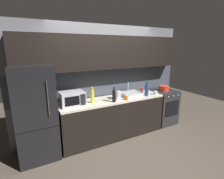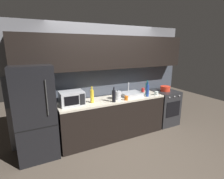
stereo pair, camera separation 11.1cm
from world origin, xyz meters
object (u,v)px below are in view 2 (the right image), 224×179
Objects in this scene: mug_orange at (126,98)px; wine_bottle_dark at (114,96)px; oven_range at (164,107)px; refrigerator at (35,112)px; microwave at (72,98)px; wine_bottle_yellow at (92,96)px; cooking_pot at (165,89)px; mug_red at (143,90)px; wine_bottle_teal at (147,89)px; kettle at (117,95)px; wine_bottle_blue at (147,91)px; mug_clear at (156,93)px.

wine_bottle_dark is at bearing 176.83° from mug_orange.
oven_range is 1.74m from wine_bottle_dark.
refrigerator reaches higher than microwave.
wine_bottle_yellow reaches higher than cooking_pot.
refrigerator is at bearing -175.62° from mug_red.
wine_bottle_dark reaches higher than mug_red.
mug_red is (0.09, 0.26, -0.10)m from wine_bottle_teal.
mug_orange is at bearing -46.67° from kettle.
wine_bottle_dark is (-0.96, -0.13, -0.02)m from wine_bottle_teal.
refrigerator is 3.74× the size of microwave.
wine_bottle_blue reaches higher than cooking_pot.
kettle is 0.93m from mug_red.
mug_clear is 0.50m from cooking_pot.
mug_clear reaches higher than oven_range.
mug_orange is at bearing -14.15° from wine_bottle_yellow.
mug_clear is at bearing -157.56° from cooking_pot.
wine_bottle_teal is at bearing 12.75° from mug_orange.
mug_clear is 0.40m from mug_red.
mug_red reaches higher than mug_orange.
wine_bottle_dark reaches higher than cooking_pot.
kettle reaches higher than cooking_pot.
cooking_pot reaches higher than mug_red.
wine_bottle_dark is at bearing -21.36° from wine_bottle_yellow.
cooking_pot is at bearing 14.76° from wine_bottle_blue.
wine_bottle_blue is 1.07× the size of wine_bottle_dark.
microwave is 2.43m from cooking_pot.
refrigerator is at bearing -180.00° from cooking_pot.
wine_bottle_dark is 0.93× the size of wine_bottle_yellow.
wine_bottle_yellow is at bearing 173.21° from wine_bottle_blue.
microwave is 0.41m from wine_bottle_yellow.
wine_bottle_yellow reaches higher than oven_range.
mug_clear is (0.99, -0.12, -0.05)m from kettle.
oven_range is at bearing 5.64° from wine_bottle_teal.
kettle is at bearing -5.13° from microwave.
wine_bottle_dark is 1.12m from mug_red.
wine_bottle_teal is 1.06× the size of wine_bottle_yellow.
cooking_pot is at bearing 2.73° from kettle.
wine_bottle_teal is (1.78, -0.09, 0.01)m from microwave.
mug_clear is (0.19, -0.12, -0.11)m from wine_bottle_teal.
oven_range is at bearing -3.63° from cooking_pot.
wine_bottle_blue and wine_bottle_yellow have the same top height.
wine_bottle_yellow reaches higher than wine_bottle_dark.
cooking_pot is (2.43, -0.02, -0.07)m from microwave.
oven_range is 1.44m from mug_orange.
wine_bottle_blue is at bearing -7.07° from microwave.
wine_bottle_teal is at bearing -1.23° from wine_bottle_yellow.
kettle is at bearing -163.47° from mug_red.
wine_bottle_teal is at bearing -174.06° from cooking_pot.
microwave is at bearing 179.57° from cooking_pot.
oven_range is 2.13m from wine_bottle_yellow.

